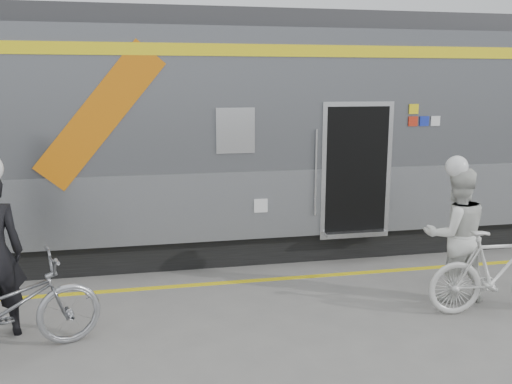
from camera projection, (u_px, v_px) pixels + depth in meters
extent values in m
plane|color=slate|center=(301.00, 346.00, 6.23)|extent=(90.00, 90.00, 0.00)
cube|color=black|center=(212.00, 231.00, 10.11)|extent=(24.00, 2.70, 0.50)
cube|color=#9EA0A5|center=(212.00, 189.00, 9.95)|extent=(24.00, 3.00, 1.10)
cube|color=#5C5F63|center=(210.00, 98.00, 9.62)|extent=(24.00, 3.00, 2.20)
cube|color=#38383A|center=(209.00, 25.00, 9.37)|extent=(24.00, 2.64, 0.30)
cube|color=yellow|center=(221.00, 50.00, 8.02)|extent=(24.00, 0.02, 0.18)
cube|color=#D06A0C|center=(99.00, 116.00, 7.86)|extent=(1.96, 0.01, 2.19)
cube|color=black|center=(235.00, 131.00, 8.30)|extent=(0.55, 0.02, 0.65)
cube|color=black|center=(352.00, 169.00, 9.04)|extent=(1.05, 0.45, 2.10)
cube|color=silver|center=(357.00, 171.00, 8.83)|extent=(1.20, 0.02, 2.25)
cylinder|color=silver|center=(316.00, 173.00, 8.68)|extent=(0.04, 0.04, 1.40)
cube|color=silver|center=(355.00, 233.00, 9.00)|extent=(1.05, 0.25, 0.06)
cube|color=yellow|center=(414.00, 109.00, 8.82)|extent=(0.16, 0.01, 0.16)
cube|color=red|center=(413.00, 121.00, 8.86)|extent=(0.16, 0.01, 0.16)
cube|color=#1A2DA9|center=(424.00, 121.00, 8.90)|extent=(0.16, 0.01, 0.16)
cube|color=silver|center=(435.00, 121.00, 8.94)|extent=(0.16, 0.01, 0.16)
cube|color=silver|center=(261.00, 206.00, 8.61)|extent=(0.22, 0.01, 0.22)
cube|color=yellow|center=(262.00, 280.00, 8.29)|extent=(24.00, 0.12, 0.01)
imported|color=#9B9DA2|center=(1.00, 310.00, 5.87)|extent=(2.24, 1.40, 1.11)
imported|color=silver|center=(455.00, 235.00, 7.43)|extent=(0.95, 0.76, 1.85)
imported|color=silver|center=(498.00, 272.00, 7.04)|extent=(1.90, 0.65, 1.12)
sphere|color=white|center=(461.00, 157.00, 7.22)|extent=(0.30, 0.30, 0.30)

